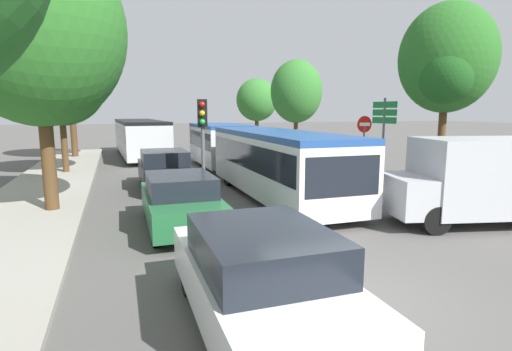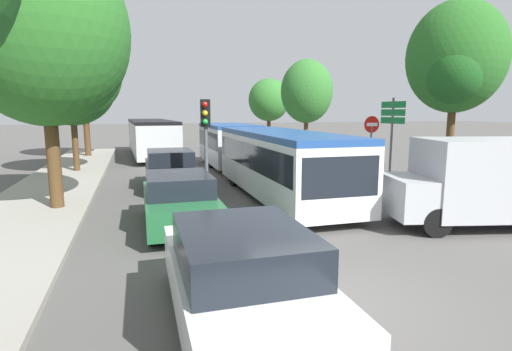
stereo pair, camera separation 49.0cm
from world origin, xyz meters
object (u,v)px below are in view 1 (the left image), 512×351
city_bus_rear (139,136)px  queued_car_white (261,278)px  direction_sign_post (384,121)px  tree_left_far (60,83)px  queued_car_black (165,169)px  tree_right_far (257,100)px  tree_right_near (447,61)px  traffic_light (203,127)px  queued_car_green (180,201)px  no_entry_sign (364,138)px  articulated_bus (248,151)px  tree_left_mid (38,30)px  white_van (487,178)px  tree_right_mid (296,92)px  tree_left_distant (69,74)px

city_bus_rear → queued_car_white: (0.24, -23.05, -0.66)m
direction_sign_post → tree_left_far: 14.94m
queued_car_black → tree_right_far: bearing=-29.1°
tree_left_far → tree_right_near: bearing=-32.0°
tree_right_far → direction_sign_post: bearing=-92.0°
queued_car_white → traffic_light: traffic_light is taller
queued_car_green → no_entry_sign: no_entry_sign is taller
articulated_bus → tree_left_mid: 8.80m
queued_car_white → queued_car_black: (-0.01, 11.02, 0.01)m
traffic_light → direction_sign_post: (8.57, 1.89, 0.07)m
queued_car_white → tree_right_far: 30.79m
city_bus_rear → traffic_light: traffic_light is taller
queued_car_white → white_van: (7.56, 3.01, 0.49)m
tree_left_mid → direction_sign_post: bearing=8.9°
queued_car_black → white_van: white_van is taller
city_bus_rear → tree_left_mid: bearing=164.7°
queued_car_black → tree_left_far: size_ratio=0.67×
white_van → tree_right_far: 26.14m
no_entry_sign → white_van: bearing=-5.6°
direction_sign_post → tree_left_far: size_ratio=0.55×
articulated_bus → city_bus_rear: bearing=-161.5°
white_van → no_entry_sign: size_ratio=1.89×
articulated_bus → city_bus_rear: (-3.78, 11.76, 0.07)m
tree_left_far → tree_right_mid: 13.81m
articulated_bus → tree_left_mid: bearing=-65.0°
queued_car_green → tree_left_distant: bearing=13.2°
direction_sign_post → tree_left_distant: size_ratio=0.46×
direction_sign_post → tree_left_far: bearing=-31.4°
articulated_bus → no_entry_sign: 4.98m
city_bus_rear → articulated_bus: bearing=-164.7°
traffic_light → tree_left_far: tree_left_far is taller
direction_sign_post → white_van: bearing=66.6°
articulated_bus → tree_right_far: (6.65, 17.58, 2.66)m
tree_left_distant → tree_right_far: 15.58m
tree_left_mid → queued_car_white: bearing=-65.6°
queued_car_green → queued_car_black: size_ratio=0.94×
white_van → tree_left_mid: size_ratio=0.67×
no_entry_sign → tree_right_mid: (1.19, 9.37, 2.40)m
queued_car_green → tree_left_mid: (-3.37, 2.76, 4.52)m
queued_car_black → tree_right_near: tree_right_near is taller
tree_right_mid → no_entry_sign: bearing=-97.3°
city_bus_rear → tree_left_far: 8.53m
articulated_bus → tree_left_distant: size_ratio=1.99×
queued_car_white → tree_right_far: size_ratio=0.73×
queued_car_white → tree_right_mid: size_ratio=0.68×
articulated_bus → city_bus_rear: 12.35m
queued_car_green → traffic_light: bearing=-22.4°
queued_car_black → tree_left_distant: bearing=19.9°
articulated_bus → tree_right_near: 8.42m
white_van → tree_right_far: size_ratio=0.91×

